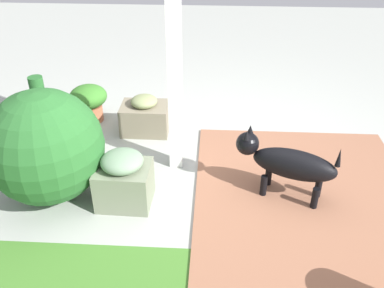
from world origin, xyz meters
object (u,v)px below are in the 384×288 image
Objects in this scene: porch_pillar at (174,56)px; stone_planter_nearest at (145,116)px; round_shrub at (45,147)px; stone_planter_mid at (124,179)px; terracotta_pot_broad at (89,101)px; dog at (287,162)px; terracotta_pot_tall at (43,116)px.

stone_planter_nearest is (0.37, -0.59, -0.85)m from porch_pillar.
stone_planter_mid is at bearing 173.92° from round_shrub.
porch_pillar is 1.10m from stone_planter_nearest.
round_shrub reaches higher than stone_planter_mid.
terracotta_pot_broad is at bearing -17.54° from stone_planter_nearest.
porch_pillar reaches higher than stone_planter_nearest.
porch_pillar is at bearing 122.41° from stone_planter_nearest.
dog is (-0.91, 0.40, -0.70)m from porch_pillar.
stone_planter_nearest is 1.15m from stone_planter_mid.
terracotta_pot_tall reaches higher than stone_planter_mid.
porch_pillar is at bearing -152.93° from round_shrub.
terracotta_pot_broad is at bearing -38.18° from porch_pillar.
stone_planter_mid is at bearing 135.55° from terracotta_pot_tall.
porch_pillar is 4.41× the size of stone_planter_mid.
stone_planter_nearest is 1.27m from round_shrub.
porch_pillar is 1.50m from terracotta_pot_broad.
terracotta_pot_broad is 0.50× the size of dog.
round_shrub is at bearing -6.08° from stone_planter_mid.
stone_planter_mid is at bearing 7.09° from dog.
stone_planter_nearest is at bearing -118.78° from round_shrub.
stone_planter_nearest is 1.03× the size of stone_planter_mid.
stone_planter_nearest is 1.63m from dog.
stone_planter_mid is (-0.01, 1.15, 0.05)m from stone_planter_nearest.
porch_pillar is 1.22m from dog.
round_shrub is at bearing 61.22° from stone_planter_nearest.
dog is at bearing -172.91° from stone_planter_mid.
porch_pillar is 1.04m from stone_planter_mid.
stone_planter_nearest is at bearing 162.46° from terracotta_pot_broad.
porch_pillar is at bearing -122.80° from stone_planter_mid.
terracotta_pot_tall is 2.42m from dog.
dog is (-1.28, 0.99, 0.15)m from stone_planter_nearest.
dog reaches higher than terracotta_pot_broad.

